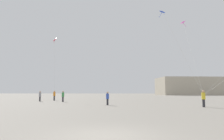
{
  "coord_description": "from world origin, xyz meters",
  "views": [
    {
      "loc": [
        0.36,
        -8.21,
        1.73
      ],
      "look_at": [
        0.0,
        14.4,
        4.06
      ],
      "focal_mm": 33.06,
      "sensor_mm": 36.0,
      "label": 1
    }
  ],
  "objects_px": {
    "kite_cobalt_diamond": "(163,13)",
    "kite_crimson_diamond": "(55,40)",
    "person_in_blue": "(108,98)",
    "person_in_green": "(63,96)",
    "person_in_orange": "(54,95)",
    "building_left_hall": "(188,86)",
    "person_in_yellow": "(204,98)",
    "person_in_grey": "(40,96)",
    "kite_magenta_diamond": "(183,23)"
  },
  "relations": [
    {
      "from": "person_in_green",
      "to": "person_in_orange",
      "type": "xyz_separation_m",
      "value": [
        -2.87,
        4.89,
        0.03
      ]
    },
    {
      "from": "kite_crimson_diamond",
      "to": "kite_cobalt_diamond",
      "type": "bearing_deg",
      "value": -42.04
    },
    {
      "from": "person_in_blue",
      "to": "person_in_yellow",
      "type": "relative_size",
      "value": 0.9
    },
    {
      "from": "person_in_grey",
      "to": "person_in_green",
      "type": "xyz_separation_m",
      "value": [
        4.39,
        -1.64,
        0.02
      ]
    },
    {
      "from": "person_in_orange",
      "to": "person_in_blue",
      "type": "bearing_deg",
      "value": -7.51
    },
    {
      "from": "person_in_green",
      "to": "kite_magenta_diamond",
      "type": "xyz_separation_m",
      "value": [
        19.07,
        -2.99,
        11.13
      ]
    },
    {
      "from": "person_in_green",
      "to": "kite_cobalt_diamond",
      "type": "xyz_separation_m",
      "value": [
        14.71,
        -8.45,
        10.65
      ]
    },
    {
      "from": "kite_cobalt_diamond",
      "to": "kite_magenta_diamond",
      "type": "distance_m",
      "value": 7.0
    },
    {
      "from": "person_in_grey",
      "to": "kite_cobalt_diamond",
      "type": "xyz_separation_m",
      "value": [
        19.1,
        -10.09,
        10.66
      ]
    },
    {
      "from": "person_in_orange",
      "to": "building_left_hall",
      "type": "bearing_deg",
      "value": 95.48
    },
    {
      "from": "person_in_blue",
      "to": "person_in_green",
      "type": "bearing_deg",
      "value": -25.04
    },
    {
      "from": "person_in_grey",
      "to": "person_in_green",
      "type": "distance_m",
      "value": 4.68
    },
    {
      "from": "person_in_orange",
      "to": "building_left_hall",
      "type": "distance_m",
      "value": 75.33
    },
    {
      "from": "kite_cobalt_diamond",
      "to": "person_in_orange",
      "type": "bearing_deg",
      "value": 142.82
    },
    {
      "from": "kite_crimson_diamond",
      "to": "person_in_grey",
      "type": "bearing_deg",
      "value": -91.44
    },
    {
      "from": "person_in_blue",
      "to": "person_in_green",
      "type": "height_order",
      "value": "person_in_green"
    },
    {
      "from": "person_in_blue",
      "to": "kite_crimson_diamond",
      "type": "relative_size",
      "value": 0.14
    },
    {
      "from": "person_in_orange",
      "to": "kite_crimson_diamond",
      "type": "relative_size",
      "value": 0.16
    },
    {
      "from": "person_in_yellow",
      "to": "person_in_orange",
      "type": "height_order",
      "value": "person_in_yellow"
    },
    {
      "from": "person_in_green",
      "to": "building_left_hall",
      "type": "distance_m",
      "value": 77.61
    },
    {
      "from": "person_in_grey",
      "to": "person_in_blue",
      "type": "distance_m",
      "value": 15.38
    },
    {
      "from": "person_in_grey",
      "to": "person_in_green",
      "type": "height_order",
      "value": "person_in_green"
    },
    {
      "from": "kite_magenta_diamond",
      "to": "person_in_grey",
      "type": "bearing_deg",
      "value": 168.85
    },
    {
      "from": "person_in_yellow",
      "to": "kite_cobalt_diamond",
      "type": "distance_m",
      "value": 11.47
    },
    {
      "from": "person_in_orange",
      "to": "building_left_hall",
      "type": "xyz_separation_m",
      "value": [
        46.11,
        59.49,
        3.04
      ]
    },
    {
      "from": "person_in_blue",
      "to": "kite_crimson_diamond",
      "type": "height_order",
      "value": "kite_crimson_diamond"
    },
    {
      "from": "person_in_yellow",
      "to": "building_left_hall",
      "type": "xyz_separation_m",
      "value": [
        24.97,
        75.38,
        3.03
      ]
    },
    {
      "from": "person_in_grey",
      "to": "kite_crimson_diamond",
      "type": "distance_m",
      "value": 13.5
    },
    {
      "from": "person_in_yellow",
      "to": "kite_crimson_diamond",
      "type": "relative_size",
      "value": 0.16
    },
    {
      "from": "person_in_grey",
      "to": "kite_crimson_diamond",
      "type": "xyz_separation_m",
      "value": [
        0.18,
        6.97,
        11.55
      ]
    },
    {
      "from": "person_in_grey",
      "to": "person_in_orange",
      "type": "relative_size",
      "value": 0.95
    },
    {
      "from": "kite_cobalt_diamond",
      "to": "person_in_blue",
      "type": "bearing_deg",
      "value": 176.07
    },
    {
      "from": "kite_cobalt_diamond",
      "to": "kite_crimson_diamond",
      "type": "xyz_separation_m",
      "value": [
        -18.92,
        17.06,
        0.89
      ]
    },
    {
      "from": "kite_magenta_diamond",
      "to": "person_in_blue",
      "type": "bearing_deg",
      "value": -156.49
    },
    {
      "from": "person_in_yellow",
      "to": "kite_cobalt_diamond",
      "type": "bearing_deg",
      "value": -4.25
    },
    {
      "from": "kite_cobalt_diamond",
      "to": "building_left_hall",
      "type": "bearing_deg",
      "value": 68.61
    },
    {
      "from": "person_in_blue",
      "to": "kite_cobalt_diamond",
      "type": "distance_m",
      "value": 12.85
    },
    {
      "from": "person_in_yellow",
      "to": "person_in_blue",
      "type": "bearing_deg",
      "value": 15.53
    },
    {
      "from": "person_in_green",
      "to": "kite_crimson_diamond",
      "type": "relative_size",
      "value": 0.15
    },
    {
      "from": "person_in_orange",
      "to": "person_in_green",
      "type": "bearing_deg",
      "value": -16.31
    },
    {
      "from": "person_in_blue",
      "to": "person_in_green",
      "type": "relative_size",
      "value": 0.94
    },
    {
      "from": "kite_magenta_diamond",
      "to": "kite_crimson_diamond",
      "type": "relative_size",
      "value": 0.96
    },
    {
      "from": "person_in_green",
      "to": "kite_crimson_diamond",
      "type": "bearing_deg",
      "value": -25.38
    },
    {
      "from": "person_in_blue",
      "to": "kite_cobalt_diamond",
      "type": "bearing_deg",
      "value": -162.72
    },
    {
      "from": "kite_cobalt_diamond",
      "to": "kite_crimson_diamond",
      "type": "height_order",
      "value": "kite_crimson_diamond"
    },
    {
      "from": "person_in_yellow",
      "to": "person_in_green",
      "type": "bearing_deg",
      "value": 0.41
    },
    {
      "from": "person_in_green",
      "to": "kite_crimson_diamond",
      "type": "height_order",
      "value": "kite_crimson_diamond"
    },
    {
      "from": "person_in_green",
      "to": "kite_crimson_diamond",
      "type": "xyz_separation_m",
      "value": [
        -4.21,
        8.61,
        11.54
      ]
    },
    {
      "from": "person_in_yellow",
      "to": "kite_crimson_diamond",
      "type": "height_order",
      "value": "kite_crimson_diamond"
    },
    {
      "from": "person_in_grey",
      "to": "kite_magenta_diamond",
      "type": "xyz_separation_m",
      "value": [
        23.45,
        -4.62,
        11.15
      ]
    }
  ]
}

